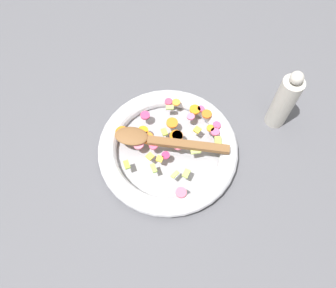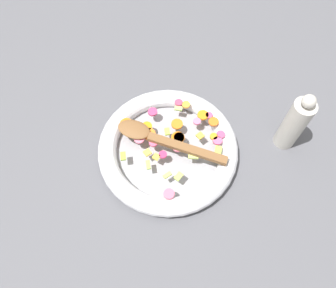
# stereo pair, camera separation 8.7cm
# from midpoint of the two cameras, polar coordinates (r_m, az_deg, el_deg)

# --- Properties ---
(ground_plane) EXTENTS (4.00, 4.00, 0.00)m
(ground_plane) POSITION_cam_midpoint_polar(r_m,az_deg,el_deg) (0.91, 2.71, -1.72)
(ground_plane) COLOR #4C4C51
(skillet) EXTENTS (0.38, 0.38, 0.05)m
(skillet) POSITION_cam_midpoint_polar(r_m,az_deg,el_deg) (0.89, 2.77, -1.10)
(skillet) COLOR gray
(skillet) RESTS_ON ground_plane
(chopped_vegetables) EXTENTS (0.29, 0.29, 0.01)m
(chopped_vegetables) POSITION_cam_midpoint_polar(r_m,az_deg,el_deg) (0.88, 3.93, 1.25)
(chopped_vegetables) COLOR orange
(chopped_vegetables) RESTS_ON skillet
(wooden_spoon) EXTENTS (0.31, 0.06, 0.01)m
(wooden_spoon) POSITION_cam_midpoint_polar(r_m,az_deg,el_deg) (0.86, 1.31, 0.63)
(wooden_spoon) COLOR brown
(wooden_spoon) RESTS_ON chopped_vegetables
(pepper_mill) EXTENTS (0.06, 0.06, 0.21)m
(pepper_mill) POSITION_cam_midpoint_polar(r_m,az_deg,el_deg) (0.92, 23.71, 3.04)
(pepper_mill) COLOR #B2ADA3
(pepper_mill) RESTS_ON ground_plane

